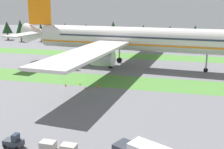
% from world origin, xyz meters
% --- Properties ---
extents(grass_strip_near, '(320.00, 11.41, 0.01)m').
position_xyz_m(grass_strip_near, '(0.00, 41.79, 0.00)').
color(grass_strip_near, '#4C8438').
rests_on(grass_strip_near, ground).
extents(grass_strip_far, '(320.00, 11.41, 0.01)m').
position_xyz_m(grass_strip_far, '(0.00, 76.61, 0.00)').
color(grass_strip_far, '#4C8438').
rests_on(grass_strip_far, ground).
extents(airliner, '(68.04, 83.82, 23.71)m').
position_xyz_m(airliner, '(-4.02, 59.39, 8.50)').
color(airliner, silver).
rests_on(airliner, ground).
extents(baggage_tug, '(2.63, 1.36, 1.97)m').
position_xyz_m(baggage_tug, '(-7.70, 6.88, 0.81)').
color(baggage_tug, '#2D333D').
rests_on(baggage_tug, ground).
extents(cargo_dolly_lead, '(2.24, 1.55, 1.55)m').
position_xyz_m(cargo_dolly_lead, '(-2.67, 6.76, 0.92)').
color(cargo_dolly_lead, '#A3A3A8').
rests_on(cargo_dolly_lead, ground).
extents(cargo_dolly_second, '(2.24, 1.55, 1.55)m').
position_xyz_m(cargo_dolly_second, '(0.23, 6.68, 0.92)').
color(cargo_dolly_second, '#A3A3A8').
rests_on(cargo_dolly_second, ground).
extents(taxiway_marker_0, '(0.44, 0.44, 0.64)m').
position_xyz_m(taxiway_marker_0, '(-12.36, 34.98, 0.32)').
color(taxiway_marker_0, orange).
rests_on(taxiway_marker_0, ground).
extents(taxiway_marker_1, '(0.44, 0.44, 0.68)m').
position_xyz_m(taxiway_marker_1, '(-4.81, 36.33, 0.34)').
color(taxiway_marker_1, orange).
rests_on(taxiway_marker_1, ground).
extents(taxiway_marker_2, '(0.44, 0.44, 0.45)m').
position_xyz_m(taxiway_marker_2, '(-9.51, 36.84, 0.23)').
color(taxiway_marker_2, orange).
rests_on(taxiway_marker_2, ground).
extents(taxiway_marker_3, '(0.44, 0.44, 0.54)m').
position_xyz_m(taxiway_marker_3, '(-7.20, 34.09, 0.27)').
color(taxiway_marker_3, orange).
rests_on(taxiway_marker_3, ground).
extents(distant_tree_line, '(157.96, 11.22, 11.16)m').
position_xyz_m(distant_tree_line, '(1.24, 105.57, 6.37)').
color(distant_tree_line, '#4C3823').
rests_on(distant_tree_line, ground).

